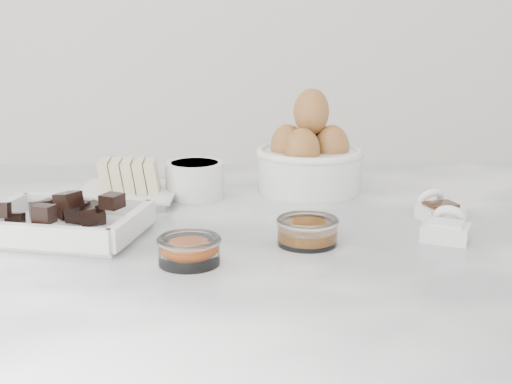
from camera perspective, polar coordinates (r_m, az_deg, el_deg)
marble_slab at (r=0.93m, az=-1.18°, el=-4.07°), size 1.20×0.80×0.04m
chocolate_dish at (r=0.91m, az=-15.12°, el=-2.11°), size 0.22×0.19×0.05m
butter_plate at (r=1.07m, az=-10.39°, el=0.54°), size 0.15×0.15×0.06m
sugar_ramekin at (r=1.07m, az=-4.92°, el=1.13°), size 0.09×0.09×0.05m
egg_bowl at (r=1.10m, az=4.29°, el=2.74°), size 0.17×0.17×0.16m
honey_bowl at (r=0.86m, az=4.13°, el=-3.10°), size 0.08×0.08×0.03m
zest_bowl at (r=0.79m, az=-5.38°, el=-4.57°), size 0.07×0.07×0.03m
vanilla_spoon at (r=0.99m, az=14.34°, el=-1.32°), size 0.06×0.07×0.04m
salt_spoon at (r=0.90m, az=15.01°, el=-2.80°), size 0.07×0.08×0.04m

